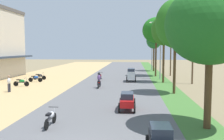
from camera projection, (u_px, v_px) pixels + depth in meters
name	position (u px, v px, depth m)	size (l,w,h in m)	color
parked_motorbike_nearest	(21.00, 82.00, 27.32)	(1.80, 0.54, 0.94)	black
parked_motorbike_second	(36.00, 78.00, 30.90)	(1.80, 0.54, 0.94)	black
parked_motorbike_third	(40.00, 76.00, 33.17)	(1.80, 0.54, 0.94)	black
pedestrian_on_shoulder	(9.00, 83.00, 23.56)	(0.36, 0.42, 1.62)	#33333D
median_tree_nearest	(210.00, 25.00, 12.40)	(4.54, 4.54, 7.42)	#4C351E
median_tree_second	(175.00, 24.00, 22.35)	(3.62, 3.62, 8.66)	#4C351E
median_tree_third	(164.00, 30.00, 29.89)	(3.07, 3.07, 8.34)	#4C351E
median_tree_fourth	(156.00, 30.00, 37.00)	(4.15, 4.15, 8.89)	#4C351E
median_tree_fifth	(154.00, 41.00, 45.82)	(2.81, 2.81, 7.22)	#4C351E
streetlamp_near	(161.00, 46.00, 33.45)	(3.16, 0.20, 7.92)	gray
streetlamp_mid	(152.00, 46.00, 48.41)	(3.16, 0.20, 8.42)	gray
utility_pole_near	(193.00, 44.00, 29.19)	(1.80, 0.20, 9.10)	brown
utility_pole_far	(171.00, 46.00, 38.31)	(1.80, 0.20, 9.05)	brown
car_hatchback_black	(161.00, 140.00, 9.27)	(1.04, 2.00, 1.23)	black
car_sedan_red	(127.00, 100.00, 16.57)	(1.10, 2.26, 1.19)	red
car_van_silver	(131.00, 74.00, 31.17)	(1.19, 2.41, 1.67)	#B7BCC1
motorbike_ahead_second	(51.00, 117.00, 13.08)	(0.54, 1.80, 0.94)	black
motorbike_ahead_third	(99.00, 81.00, 26.05)	(0.54, 1.80, 1.66)	black
motorbike_ahead_fourth	(100.00, 76.00, 32.97)	(0.54, 1.80, 0.94)	black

